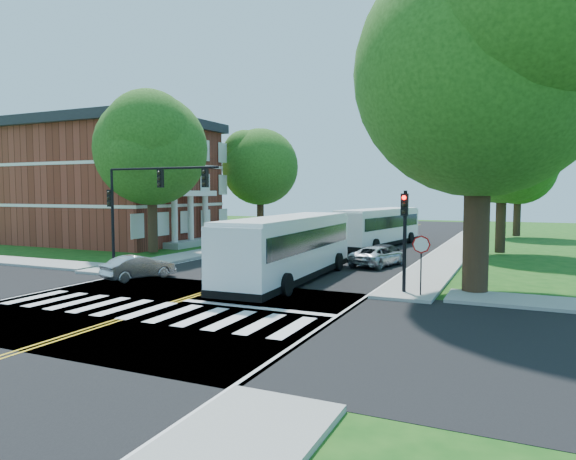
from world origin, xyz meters
The scene contains 24 objects.
ground centered at (0.00, 0.00, 0.00)m, with size 140.00×140.00×0.00m, color #124711.
road centered at (0.00, 18.00, 0.01)m, with size 14.00×96.00×0.01m, color black.
cross_road centered at (0.00, 0.00, 0.01)m, with size 60.00×12.00×0.01m, color black.
center_line centered at (0.00, 22.00, 0.01)m, with size 0.36×70.00×0.01m, color gold.
edge_line_w centered at (-6.80, 22.00, 0.01)m, with size 0.12×70.00×0.01m, color silver.
edge_line_e centered at (6.80, 22.00, 0.01)m, with size 0.12×70.00×0.01m, color silver.
crosswalk centered at (0.00, -0.50, 0.02)m, with size 12.60×3.00×0.01m, color silver.
stop_bar centered at (3.50, 1.60, 0.02)m, with size 6.60×0.40×0.01m, color silver.
sidewalk_nw centered at (-8.30, 25.00, 0.07)m, with size 2.60×40.00×0.15m, color gray.
sidewalk_ne centered at (8.30, 25.00, 0.07)m, with size 2.60×40.00×0.15m, color gray.
tree_ne_big centered at (11.00, 8.00, 9.62)m, with size 10.80×10.80×14.91m.
tree_west_near centered at (-11.50, 14.00, 7.53)m, with size 8.00×8.00×11.40m.
tree_west_far centered at (-11.00, 30.00, 7.00)m, with size 7.60×7.60×10.67m.
tree_east_mid centered at (11.50, 24.00, 7.86)m, with size 8.40×8.40×11.93m.
tree_east_far centered at (12.50, 40.00, 6.86)m, with size 7.20×7.20×10.34m.
brick_building centered at (-21.95, 20.00, 5.42)m, with size 20.00×13.00×10.80m.
signal_nw centered at (-5.86, 6.43, 4.38)m, with size 7.15×0.46×5.66m.
signal_ne centered at (8.20, 6.44, 2.96)m, with size 0.30×0.46×4.40m.
stop_sign centered at (9.00, 5.98, 2.03)m, with size 0.76×0.08×2.53m.
bus_lead centered at (2.12, 7.85, 1.72)m, with size 3.41×12.63×3.24m.
bus_follow centered at (2.10, 26.10, 1.65)m, with size 4.49×12.27×3.11m.
hatchback centered at (-5.09, 4.97, 0.63)m, with size 1.30×3.73×1.23m, color #A9ABB0.
suv centered at (4.93, 14.67, 0.62)m, with size 2.01×4.35×1.21m, color silver.
dark_sedan centered at (5.03, 16.06, 0.62)m, with size 1.70×4.18×1.21m, color black.
Camera 1 is at (12.69, -15.73, 4.46)m, focal length 32.00 mm.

